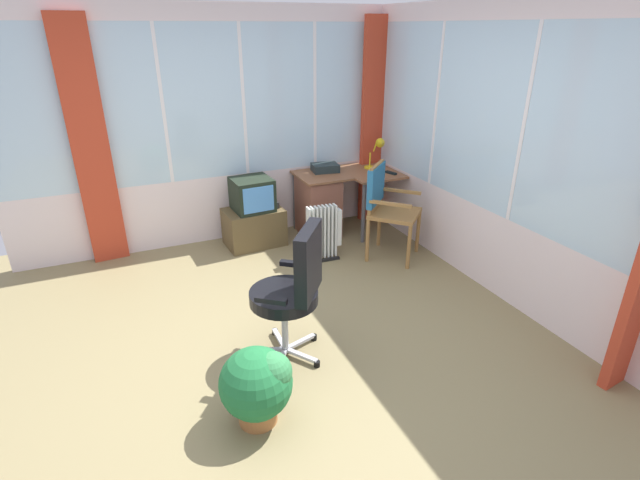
{
  "coord_description": "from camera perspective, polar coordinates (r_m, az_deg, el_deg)",
  "views": [
    {
      "loc": [
        -0.95,
        -2.87,
        2.3
      ],
      "look_at": [
        0.5,
        0.44,
        0.66
      ],
      "focal_mm": 26.69,
      "sensor_mm": 36.0,
      "label": 1
    }
  ],
  "objects": [
    {
      "name": "wooden_armchair",
      "position": [
        5.05,
        7.65,
        4.9
      ],
      "size": [
        0.68,
        0.68,
        1.01
      ],
      "color": "olive",
      "rests_on": "ground"
    },
    {
      "name": "paper_tray",
      "position": [
        5.65,
        0.61,
        8.66
      ],
      "size": [
        0.33,
        0.27,
        0.09
      ],
      "primitive_type": "cube",
      "rotation": [
        0.0,
        0.0,
        -0.14
      ],
      "color": "#1F2B2C",
      "rests_on": "desk"
    },
    {
      "name": "ground",
      "position": [
        3.82,
        -4.4,
        -13.36
      ],
      "size": [
        5.21,
        5.62,
        0.06
      ],
      "primitive_type": "cube",
      "color": "olive"
    },
    {
      "name": "curtain_corner",
      "position": [
        5.98,
        6.53,
        13.66
      ],
      "size": [
        0.35,
        0.1,
        2.42
      ],
      "primitive_type": "cube",
      "rotation": [
        0.0,
        0.0,
        0.08
      ],
      "color": "#B73A22",
      "rests_on": "ground"
    },
    {
      "name": "potted_plant",
      "position": [
        3.07,
        -7.43,
        -16.71
      ],
      "size": [
        0.46,
        0.46,
        0.52
      ],
      "color": "#9F6233",
      "rests_on": "ground"
    },
    {
      "name": "space_heater",
      "position": [
        5.02,
        0.51,
        0.91
      ],
      "size": [
        0.39,
        0.19,
        0.6
      ],
      "color": "silver",
      "rests_on": "ground"
    },
    {
      "name": "office_chair",
      "position": [
        3.4,
        -3.11,
        -5.41
      ],
      "size": [
        0.6,
        0.61,
        1.06
      ],
      "color": "#B7B7BF",
      "rests_on": "ground"
    },
    {
      "name": "desk_lamp",
      "position": [
        5.77,
        6.99,
        10.81
      ],
      "size": [
        0.23,
        0.2,
        0.37
      ],
      "color": "yellow",
      "rests_on": "desk"
    },
    {
      "name": "desk",
      "position": [
        5.64,
        0.14,
        4.53
      ],
      "size": [
        1.16,
        0.79,
        0.73
      ],
      "color": "brown",
      "rests_on": "ground"
    },
    {
      "name": "tv_on_stand",
      "position": [
        5.41,
        -7.95,
        2.89
      ],
      "size": [
        0.67,
        0.48,
        0.78
      ],
      "color": "brown",
      "rests_on": "ground"
    },
    {
      "name": "curtain_north_left",
      "position": [
        5.25,
        -25.82,
        9.96
      ],
      "size": [
        0.35,
        0.1,
        2.42
      ],
      "primitive_type": "cube",
      "rotation": [
        0.0,
        0.0,
        0.09
      ],
      "color": "#B73A22",
      "rests_on": "ground"
    },
    {
      "name": "north_window_panel",
      "position": [
        5.4,
        -13.45,
        12.57
      ],
      "size": [
        4.21,
        0.07,
        2.52
      ],
      "color": "silver",
      "rests_on": "ground"
    },
    {
      "name": "east_window_panel",
      "position": [
        4.34,
        22.86,
        8.55
      ],
      "size": [
        0.07,
        4.62,
        2.52
      ],
      "color": "silver",
      "rests_on": "ground"
    },
    {
      "name": "tv_remote",
      "position": [
        5.63,
        8.5,
        7.97
      ],
      "size": [
        0.09,
        0.16,
        0.02
      ],
      "primitive_type": "cube",
      "rotation": [
        0.0,
        0.0,
        0.3
      ],
      "color": "black",
      "rests_on": "desk"
    }
  ]
}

